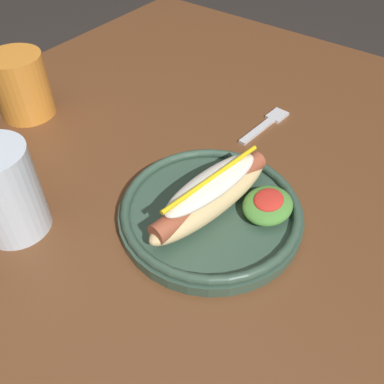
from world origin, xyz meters
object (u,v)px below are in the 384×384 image
(hot_dog_plate, at_px, (214,206))
(extra_cup, at_px, (21,86))
(water_cup, at_px, (5,192))
(fork, at_px, (267,123))

(hot_dog_plate, relative_size, extra_cup, 2.26)
(water_cup, distance_m, extra_cup, 0.26)
(fork, relative_size, extra_cup, 1.15)
(hot_dog_plate, xyz_separation_m, fork, (0.23, 0.05, -0.02))
(water_cup, xyz_separation_m, extra_cup, (0.17, 0.20, -0.01))
(extra_cup, bearing_deg, hot_dog_plate, -91.63)
(hot_dog_plate, height_order, extra_cup, extra_cup)
(hot_dog_plate, distance_m, water_cup, 0.25)
(fork, height_order, water_cup, water_cup)
(fork, bearing_deg, hot_dog_plate, -163.57)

